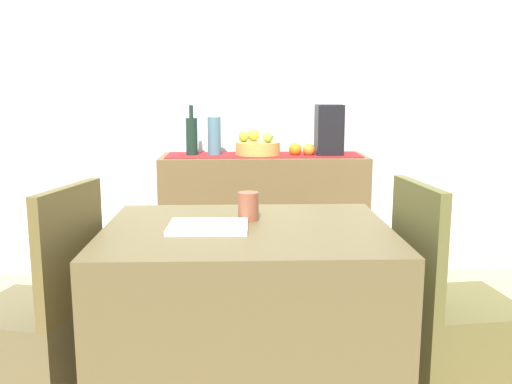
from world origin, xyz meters
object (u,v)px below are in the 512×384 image
Objects in this scene: coffee_maker at (329,130)px; chair_near_window at (37,354)px; fruit_bowl at (258,148)px; dining_table at (247,324)px; sideboard_console at (263,220)px; open_book at (208,227)px; ceramic_vase at (214,136)px; coffee_cup at (248,206)px; wine_bottle at (192,136)px; chair_by_corner at (453,347)px.

coffee_maker is 0.35× the size of chair_near_window.
fruit_bowl is at bearing 180.00° from coffee_maker.
dining_table is at bearing 0.30° from chair_near_window.
coffee_maker reaches higher than sideboard_console.
open_book reaches higher than dining_table.
ceramic_vase reaches higher than coffee_cup.
ceramic_vase is 1.75m from chair_near_window.
ceramic_vase is 0.26× the size of chair_near_window.
ceramic_vase is 2.20× the size of coffee_cup.
fruit_bowl reaches higher than dining_table.
fruit_bowl is 0.88× the size of coffee_maker.
chair_near_window is at bearing -120.26° from fruit_bowl.
coffee_cup is at bearing -82.44° from ceramic_vase.
chair_near_window is at bearing -121.27° from sideboard_console.
open_book is (-0.14, -0.02, 0.38)m from dining_table.
sideboard_console is 1.40× the size of chair_near_window.
wine_bottle is 0.84m from coffee_maker.
fruit_bowl is 1.53m from open_book.
sideboard_console reaches higher than open_book.
wine_bottle is (-0.40, 0.00, 0.08)m from fruit_bowl.
open_book is at bearing -83.40° from wine_bottle.
chair_near_window is (-0.79, -0.12, -0.53)m from coffee_cup.
chair_by_corner reaches higher than sideboard_console.
chair_by_corner is (0.95, -1.49, -0.68)m from ceramic_vase.
chair_by_corner is (0.92, 0.02, -0.48)m from open_book.
wine_bottle reaches higher than fruit_bowl.
sideboard_console is 1.22× the size of dining_table.
ceramic_vase reaches higher than open_book.
ceramic_vase is at bearing 97.56° from coffee_cup.
fruit_bowl is 1.75m from chair_by_corner.
fruit_bowl is 0.89× the size of wine_bottle.
coffee_maker is at bearing 67.72° from open_book.
chair_near_window is at bearing -107.35° from wine_bottle.
fruit_bowl is at bearing 59.74° from chair_near_window.
wine_bottle is (-0.44, 0.00, 0.53)m from sideboard_console.
chair_near_window is 1.56m from chair_by_corner.
sideboard_console is 0.61m from ceramic_vase.
fruit_bowl is 1.38m from coffee_cup.
dining_table is (-0.13, -1.49, -0.04)m from sideboard_console.
fruit_bowl is at bearing 86.50° from dining_table.
sideboard_console is 1.63m from chair_by_corner.
ceramic_vase reaches higher than chair_near_window.
coffee_cup is 0.12× the size of chair_near_window.
open_book is at bearing -113.83° from coffee_maker.
chair_near_window is (-0.47, -1.49, -0.68)m from wine_bottle.
coffee_maker is 1.69m from dining_table.
sideboard_console is 1.43m from coffee_cup.
fruit_bowl is 1.16× the size of ceramic_vase.
coffee_maker is 1.48m from coffee_cup.
coffee_cup is (0.32, -1.38, -0.15)m from wine_bottle.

